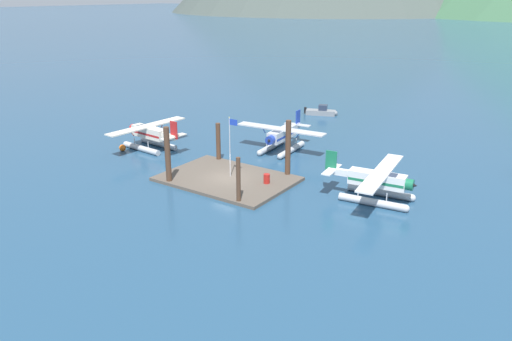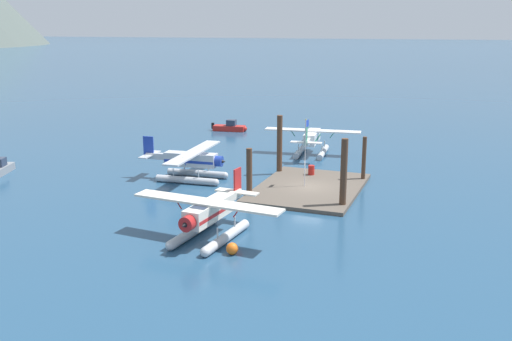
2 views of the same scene
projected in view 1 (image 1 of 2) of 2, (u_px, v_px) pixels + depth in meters
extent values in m
plane|color=navy|center=(227.00, 180.00, 47.10)|extent=(1200.00, 1200.00, 0.00)
cube|color=brown|center=(227.00, 179.00, 47.05)|extent=(12.10, 8.50, 0.30)
cylinder|color=#4C3323|center=(168.00, 156.00, 45.38)|extent=(0.52, 0.52, 5.45)
cylinder|color=#4C3323|center=(238.00, 181.00, 41.16)|extent=(0.37, 0.37, 4.13)
cylinder|color=#4C3323|center=(218.00, 143.00, 51.62)|extent=(0.48, 0.48, 4.17)
cylinder|color=#4C3323|center=(288.00, 149.00, 47.06)|extent=(0.52, 0.52, 5.61)
cylinder|color=silver|center=(230.00, 148.00, 46.34)|extent=(0.08, 0.08, 5.70)
cube|color=#1E3DB2|center=(233.00, 122.00, 45.25)|extent=(0.90, 0.03, 0.56)
sphere|color=gold|center=(229.00, 117.00, 45.36)|extent=(0.10, 0.10, 0.10)
cylinder|color=#AD1E19|center=(267.00, 179.00, 45.43)|extent=(0.58, 0.58, 0.88)
torus|color=#AD1E19|center=(267.00, 179.00, 45.43)|extent=(0.62, 0.62, 0.04)
sphere|color=orange|center=(122.00, 148.00, 55.71)|extent=(0.75, 0.75, 0.75)
cylinder|color=#B7BABF|center=(291.00, 150.00, 55.23)|extent=(1.09, 5.63, 0.64)
sphere|color=#B7BABF|center=(280.00, 156.00, 52.94)|extent=(0.64, 0.64, 0.64)
cylinder|color=#B7BABF|center=(272.00, 146.00, 56.40)|extent=(1.09, 5.63, 0.64)
sphere|color=#B7BABF|center=(260.00, 153.00, 54.12)|extent=(0.64, 0.64, 0.64)
cylinder|color=#B7BABF|center=(287.00, 147.00, 54.02)|extent=(0.10, 0.10, 0.70)
cylinder|color=#B7BABF|center=(296.00, 141.00, 55.98)|extent=(0.10, 0.10, 0.70)
cylinder|color=#B7BABF|center=(267.00, 143.00, 55.19)|extent=(0.10, 0.10, 0.70)
cylinder|color=#B7BABF|center=(277.00, 138.00, 57.15)|extent=(0.10, 0.10, 0.70)
cube|color=silver|center=(282.00, 134.00, 55.27)|extent=(1.63, 4.88, 1.20)
cube|color=#1E389E|center=(282.00, 135.00, 55.30)|extent=(1.64, 4.79, 0.24)
cube|color=#283347|center=(277.00, 134.00, 54.27)|extent=(1.14, 1.18, 0.56)
cube|color=silver|center=(281.00, 129.00, 54.79)|extent=(10.48, 2.24, 0.14)
cylinder|color=#1E389E|center=(299.00, 135.00, 53.87)|extent=(0.63, 0.13, 0.84)
cylinder|color=#1E389E|center=(263.00, 129.00, 55.94)|extent=(0.63, 0.13, 0.84)
cylinder|color=#1E389E|center=(270.00, 140.00, 53.06)|extent=(1.01, 0.68, 0.96)
cone|color=black|center=(268.00, 141.00, 52.70)|extent=(0.39, 0.38, 0.36)
cube|color=silver|center=(294.00, 127.00, 57.88)|extent=(0.62, 2.23, 0.56)
cube|color=#1E389E|center=(298.00, 118.00, 58.33)|extent=(0.20, 1.01, 1.90)
cube|color=silver|center=(297.00, 125.00, 58.50)|extent=(3.25, 1.06, 0.10)
cylinder|color=#B7BABF|center=(142.00, 148.00, 55.66)|extent=(5.63, 1.05, 0.64)
sphere|color=#B7BABF|center=(126.00, 144.00, 57.31)|extent=(0.64, 0.64, 0.64)
cylinder|color=#B7BABF|center=(159.00, 143.00, 57.50)|extent=(5.63, 1.05, 0.64)
sphere|color=#B7BABF|center=(143.00, 139.00, 59.15)|extent=(0.64, 0.64, 0.64)
cylinder|color=#B7BABF|center=(134.00, 141.00, 56.14)|extent=(0.10, 0.10, 0.70)
cylinder|color=#B7BABF|center=(148.00, 145.00, 54.73)|extent=(0.10, 0.10, 0.70)
cylinder|color=#B7BABF|center=(152.00, 136.00, 57.98)|extent=(0.10, 0.10, 0.70)
cylinder|color=#B7BABF|center=(165.00, 140.00, 56.56)|extent=(0.10, 0.10, 0.70)
cube|color=silver|center=(149.00, 132.00, 56.03)|extent=(4.88, 1.59, 1.20)
cube|color=#B21E1E|center=(149.00, 133.00, 56.06)|extent=(4.78, 1.60, 0.24)
cube|color=#283347|center=(143.00, 128.00, 56.56)|extent=(1.17, 1.13, 0.56)
cube|color=silver|center=(147.00, 126.00, 55.98)|extent=(2.16, 10.47, 0.14)
cylinder|color=#B21E1E|center=(132.00, 133.00, 54.48)|extent=(0.13, 0.63, 0.84)
cylinder|color=#B21E1E|center=(162.00, 125.00, 57.71)|extent=(0.13, 0.63, 0.84)
cylinder|color=#B21E1E|center=(134.00, 128.00, 57.62)|extent=(0.67, 1.00, 0.96)
cone|color=black|center=(132.00, 128.00, 57.89)|extent=(0.38, 0.38, 0.36)
cube|color=silver|center=(169.00, 136.00, 54.08)|extent=(2.23, 0.60, 0.56)
cube|color=#B21E1E|center=(174.00, 130.00, 53.26)|extent=(1.01, 0.19, 1.90)
cube|color=silver|center=(174.00, 137.00, 53.58)|extent=(1.03, 3.25, 0.10)
cylinder|color=#B7BABF|center=(379.00, 192.00, 43.49)|extent=(5.64, 1.29, 0.64)
sphere|color=#B7BABF|center=(412.00, 198.00, 42.26)|extent=(0.64, 0.64, 0.64)
cylinder|color=#B7BABF|center=(372.00, 202.00, 41.41)|extent=(5.64, 1.29, 0.64)
sphere|color=#B7BABF|center=(406.00, 208.00, 40.18)|extent=(0.64, 0.64, 0.64)
cylinder|color=#B7BABF|center=(394.00, 187.00, 42.74)|extent=(0.10, 0.10, 0.70)
cylinder|color=#B7BABF|center=(367.00, 183.00, 43.80)|extent=(0.10, 0.10, 0.70)
cylinder|color=#B7BABF|center=(387.00, 197.00, 40.66)|extent=(0.10, 0.10, 0.70)
cylinder|color=#B7BABF|center=(358.00, 192.00, 41.72)|extent=(0.10, 0.10, 0.70)
cube|color=white|center=(377.00, 179.00, 41.91)|extent=(4.91, 1.79, 1.20)
cube|color=#196B47|center=(377.00, 180.00, 41.94)|extent=(4.82, 1.80, 0.24)
cube|color=#283347|center=(390.00, 178.00, 41.32)|extent=(1.22, 1.18, 0.56)
cube|color=white|center=(381.00, 172.00, 41.55)|extent=(2.60, 10.49, 0.14)
cylinder|color=#196B47|center=(387.00, 168.00, 43.49)|extent=(0.15, 0.63, 0.84)
cylinder|color=#196B47|center=(374.00, 185.00, 39.83)|extent=(0.15, 0.63, 0.84)
cylinder|color=#196B47|center=(410.00, 185.00, 40.72)|extent=(0.71, 1.02, 0.96)
cone|color=black|center=(415.00, 186.00, 40.52)|extent=(0.39, 0.40, 0.36)
cube|color=white|center=(340.00, 172.00, 43.30)|extent=(2.24, 0.69, 0.56)
cube|color=#196B47|center=(331.00, 161.00, 43.41)|extent=(1.01, 0.24, 1.90)
cube|color=white|center=(332.00, 170.00, 43.62)|extent=(1.17, 3.27, 0.10)
cube|color=gray|center=(321.00, 112.00, 72.26)|extent=(4.46, 2.86, 0.70)
sphere|color=gray|center=(335.00, 113.00, 71.77)|extent=(0.70, 0.70, 0.70)
cube|color=#283347|center=(323.00, 108.00, 71.93)|extent=(1.51, 1.45, 0.80)
cube|color=black|center=(305.00, 110.00, 72.71)|extent=(0.42, 0.45, 0.80)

